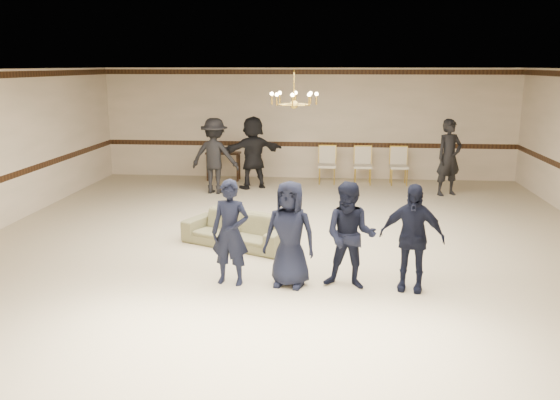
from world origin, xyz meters
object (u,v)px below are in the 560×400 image
at_px(boy_d, 412,237).
at_px(console_table, 224,166).
at_px(banquet_chair_left, 327,165).
at_px(boy_a, 230,233).
at_px(adult_left, 215,156).
at_px(banquet_chair_right, 399,166).
at_px(adult_right, 449,157).
at_px(adult_mid, 253,152).
at_px(boy_c, 350,236).
at_px(banquet_chair_mid, 363,166).
at_px(chandelier, 294,87).
at_px(settee, 238,230).
at_px(boy_b, 290,234).

xyz_separation_m(boy_d, console_table, (-4.35, 8.10, -0.40)).
bearing_deg(banquet_chair_left, boy_a, -101.34).
bearing_deg(adult_left, banquet_chair_right, -153.96).
relative_size(adult_left, adult_right, 1.00).
distance_m(boy_a, adult_mid, 7.10).
xyz_separation_m(adult_right, banquet_chair_right, (-1.11, 1.23, -0.46)).
xyz_separation_m(boy_c, banquet_chair_right, (1.55, 7.90, -0.29)).
bearing_deg(banquet_chair_mid, banquet_chair_left, 178.25).
height_order(chandelier, boy_a, chandelier).
height_order(boy_d, settee, boy_d).
xyz_separation_m(settee, adult_left, (-1.32, 4.45, 0.68)).
xyz_separation_m(settee, console_table, (-1.43, 6.18, 0.11)).
xyz_separation_m(boy_b, console_table, (-2.55, 8.10, -0.40)).
relative_size(banquet_chair_mid, banquet_chair_right, 1.00).
bearing_deg(adult_mid, adult_left, 9.40).
bearing_deg(boy_c, adult_right, 79.00).
distance_m(boy_b, adult_right, 7.56).
bearing_deg(boy_d, banquet_chair_left, 112.68).
relative_size(adult_right, banquet_chair_right, 1.89).
height_order(boy_d, adult_left, adult_left).
bearing_deg(adult_right, console_table, 140.34).
bearing_deg(chandelier, banquet_chair_right, 63.56).
xyz_separation_m(chandelier, adult_left, (-2.31, 3.67, -1.90)).
bearing_deg(boy_d, boy_b, -167.00).
bearing_deg(banquet_chair_left, banquet_chair_mid, -1.61).
xyz_separation_m(chandelier, adult_right, (3.69, 3.97, -1.90)).
distance_m(boy_d, adult_mid, 7.82).
relative_size(boy_b, adult_left, 0.83).
relative_size(adult_mid, console_table, 1.99).
xyz_separation_m(banquet_chair_mid, console_table, (-4.00, 0.20, -0.11)).
xyz_separation_m(boy_b, adult_right, (3.56, 6.67, 0.17)).
bearing_deg(boy_c, boy_b, -169.24).
bearing_deg(banquet_chair_mid, boy_d, -89.24).
bearing_deg(settee, adult_mid, 119.41).
xyz_separation_m(adult_right, console_table, (-6.11, 1.43, -0.57)).
distance_m(boy_b, console_table, 8.50).
relative_size(boy_a, settee, 0.79).
relative_size(boy_a, banquet_chair_right, 1.56).
bearing_deg(boy_d, adult_left, 136.63).
distance_m(boy_a, boy_b, 0.90).
bearing_deg(adult_mid, boy_d, 86.79).
bearing_deg(settee, banquet_chair_mid, 91.47).
distance_m(boy_b, boy_d, 1.80).
bearing_deg(banquet_chair_right, banquet_chair_mid, 178.77).
height_order(boy_b, boy_d, same).
distance_m(chandelier, banquet_chair_right, 6.27).
bearing_deg(settee, boy_d, -8.59).
bearing_deg(banquet_chair_mid, adult_left, -160.34).
relative_size(chandelier, adult_mid, 0.48).
xyz_separation_m(boy_c, banquet_chair_left, (-0.45, 7.90, -0.29)).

